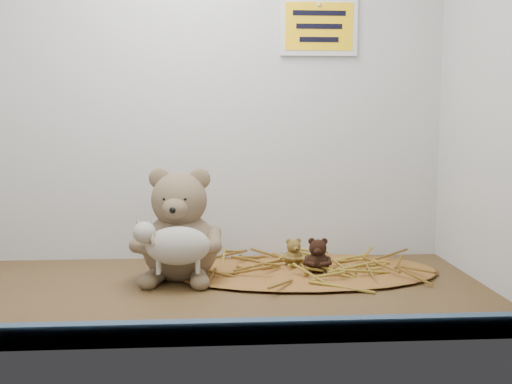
{
  "coord_description": "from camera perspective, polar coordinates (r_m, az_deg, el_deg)",
  "views": [
    {
      "loc": [
        4.51,
        -123.04,
        34.8
      ],
      "look_at": [
        13.37,
        3.02,
        19.27
      ],
      "focal_mm": 45.0,
      "sensor_mm": 36.0,
      "label": 1
    }
  ],
  "objects": [
    {
      "name": "main_teddy",
      "position": [
        1.35,
        -6.79,
        -2.85
      ],
      "size": [
        21.27,
        22.18,
        23.52
      ],
      "primitive_type": null,
      "rotation": [
        0.0,
        0.0,
        -0.12
      ],
      "color": "brown",
      "rests_on": "shelf_floor"
    },
    {
      "name": "mini_teddy_brown",
      "position": [
        1.38,
        5.51,
        -5.54
      ],
      "size": [
        7.17,
        7.45,
        7.6
      ],
      "primitive_type": null,
      "rotation": [
        0.0,
        0.0,
        -0.18
      ],
      "color": "black",
      "rests_on": "straw_bed"
    },
    {
      "name": "toy_lamb",
      "position": [
        1.28,
        -6.95,
        -4.77
      ],
      "size": [
        16.65,
        10.16,
        10.76
      ],
      "primitive_type": null,
      "color": "beige",
      "rests_on": "main_teddy"
    },
    {
      "name": "alcove_shell",
      "position": [
        1.33,
        -6.08,
        11.38
      ],
      "size": [
        120.4,
        60.2,
        90.4
      ],
      "color": "#482F18",
      "rests_on": "ground"
    },
    {
      "name": "front_rail",
      "position": [
        1.0,
        -6.53,
        -12.32
      ],
      "size": [
        119.28,
        2.2,
        3.6
      ],
      "primitive_type": "cube",
      "color": "#3E5677",
      "rests_on": "shelf_floor"
    },
    {
      "name": "straw_bed",
      "position": [
        1.42,
        4.4,
        -7.0
      ],
      "size": [
        58.57,
        34.01,
        1.13
      ],
      "primitive_type": "ellipsoid",
      "color": "brown",
      "rests_on": "shelf_floor"
    },
    {
      "name": "wall_sign",
      "position": [
        1.56,
        5.6,
        14.42
      ],
      "size": [
        16.0,
        1.2,
        11.0
      ],
      "primitive_type": "cube",
      "color": "#F4B40C",
      "rests_on": "back_wall"
    },
    {
      "name": "mini_teddy_tan",
      "position": [
        1.44,
        3.36,
        -5.27
      ],
      "size": [
        6.02,
        6.24,
        6.32
      ],
      "primitive_type": null,
      "rotation": [
        0.0,
        0.0,
        0.19
      ],
      "color": "olive",
      "rests_on": "straw_bed"
    }
  ]
}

